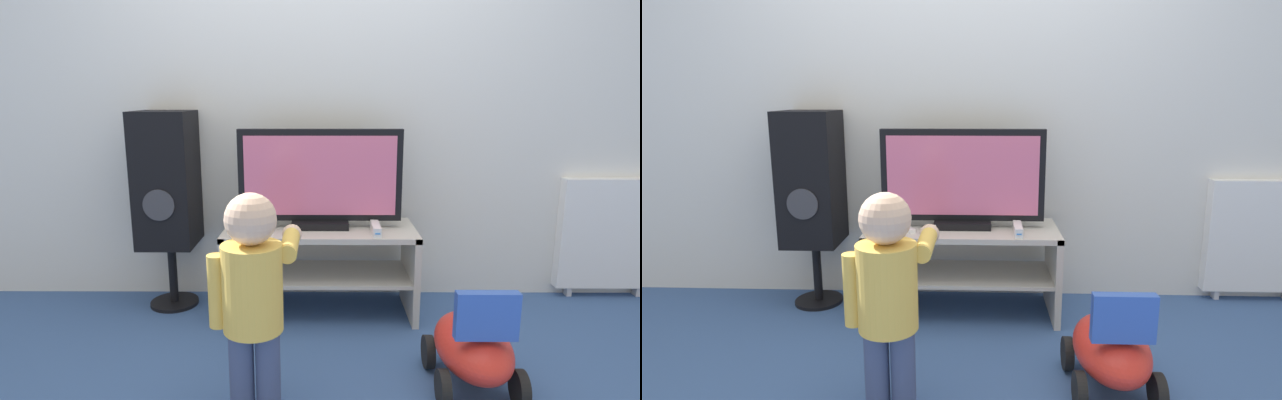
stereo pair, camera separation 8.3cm
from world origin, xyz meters
The scene contains 10 objects.
ground_plane centered at (0.00, 0.00, 0.00)m, with size 16.00×16.00×0.00m, color #38568C.
wall_back centered at (0.00, 0.55, 1.30)m, with size 10.00×0.06×2.60m.
tv_stand centered at (0.00, 0.23, 0.33)m, with size 1.07×0.47×0.50m.
television centered at (0.00, 0.25, 0.77)m, with size 0.91×0.20×0.55m.
game_console centered at (0.30, 0.12, 0.53)m, with size 0.04×0.20×0.05m.
remote_primary centered at (-0.30, 0.15, 0.52)m, with size 0.10×0.13×0.03m.
child centered at (-0.24, -0.73, 0.53)m, with size 0.34×0.50×0.90m.
speaker_tower centered at (-0.88, 0.33, 0.74)m, with size 0.31×0.34×1.15m.
ride_on_toy centered at (0.66, -0.53, 0.19)m, with size 0.35×0.53×0.49m.
radiator centered at (1.77, 0.48, 0.40)m, with size 0.62×0.08×0.74m.
Camera 1 is at (0.02, -2.48, 1.24)m, focal length 28.00 mm.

